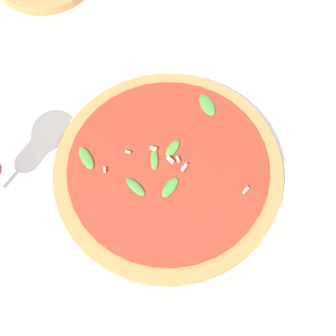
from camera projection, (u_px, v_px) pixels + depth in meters
ground_plane at (169, 185)px, 0.71m from camera, size 6.00×6.00×0.00m
pizza_arugula_main at (168, 172)px, 0.70m from camera, size 0.36×0.36×0.05m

